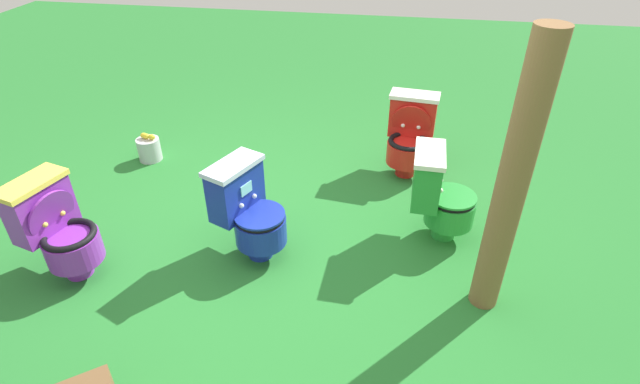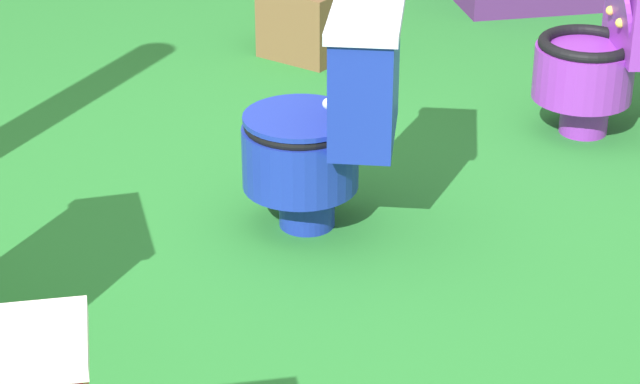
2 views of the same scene
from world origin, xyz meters
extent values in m
plane|color=#26752D|center=(0.00, 0.00, 0.00)|extent=(14.00, 14.00, 0.00)
cylinder|color=#192D9E|center=(-0.03, 0.20, 0.07)|extent=(0.24, 0.24, 0.14)
cylinder|color=#192D9E|center=(-0.05, 0.21, 0.24)|extent=(0.48, 0.48, 0.20)
torus|color=black|center=(-0.05, 0.21, 0.35)|extent=(0.46, 0.46, 0.04)
cylinder|color=silver|center=(-0.05, 0.21, 0.30)|extent=(0.31, 0.31, 0.01)
cube|color=#192D9E|center=(0.13, 0.13, 0.51)|extent=(0.33, 0.45, 0.37)
cube|color=silver|center=(0.13, 0.13, 0.71)|extent=(0.37, 0.48, 0.04)
cube|color=#8CE0E5|center=(0.04, 0.17, 0.56)|extent=(0.05, 0.10, 0.08)
cylinder|color=#192D9E|center=(-0.05, 0.21, 0.37)|extent=(0.47, 0.47, 0.02)
sphere|color=silver|center=(0.01, 0.11, 0.46)|extent=(0.04, 0.04, 0.04)
sphere|color=silver|center=(0.06, 0.24, 0.46)|extent=(0.04, 0.04, 0.04)
cylinder|color=green|center=(-1.37, -0.26, 0.07)|extent=(0.19, 0.19, 0.14)
cylinder|color=green|center=(-1.39, -0.26, 0.24)|extent=(0.38, 0.38, 0.20)
torus|color=black|center=(-1.39, -0.26, 0.35)|extent=(0.37, 0.37, 0.04)
cylinder|color=white|center=(-1.39, -0.26, 0.30)|extent=(0.25, 0.25, 0.01)
cube|color=green|center=(-1.19, -0.27, 0.51)|extent=(0.20, 0.42, 0.37)
cube|color=white|center=(-1.19, -0.27, 0.71)|extent=(0.23, 0.44, 0.04)
cube|color=#8CE0E5|center=(-1.29, -0.26, 0.56)|extent=(0.01, 0.11, 0.08)
cylinder|color=green|center=(-1.39, -0.26, 0.37)|extent=(0.37, 0.37, 0.02)
sphere|color=white|center=(-1.30, -0.33, 0.46)|extent=(0.04, 0.04, 0.04)
sphere|color=white|center=(-1.30, -0.19, 0.46)|extent=(0.04, 0.04, 0.04)
cylinder|color=red|center=(-1.06, -1.14, 0.07)|extent=(0.20, 0.20, 0.14)
cylinder|color=red|center=(-1.05, -1.12, 0.24)|extent=(0.41, 0.41, 0.20)
torus|color=black|center=(-1.05, -1.12, 0.35)|extent=(0.39, 0.39, 0.04)
cylinder|color=white|center=(-1.05, -1.12, 0.30)|extent=(0.26, 0.26, 0.01)
cube|color=red|center=(-1.08, -1.32, 0.51)|extent=(0.43, 0.23, 0.37)
cube|color=white|center=(-1.08, -1.32, 0.71)|extent=(0.45, 0.26, 0.04)
cube|color=#8CE0E5|center=(-1.06, -1.22, 0.56)|extent=(0.11, 0.02, 0.08)
cylinder|color=red|center=(-1.07, -1.22, 0.49)|extent=(0.36, 0.13, 0.35)
sphere|color=white|center=(-1.13, -1.21, 0.46)|extent=(0.04, 0.04, 0.04)
sphere|color=white|center=(-0.99, -1.22, 0.46)|extent=(0.04, 0.04, 0.04)
cylinder|color=purple|center=(1.17, 0.61, 0.07)|extent=(0.22, 0.22, 0.14)
cylinder|color=purple|center=(1.15, 0.62, 0.24)|extent=(0.45, 0.45, 0.20)
torus|color=black|center=(1.15, 0.62, 0.35)|extent=(0.43, 0.43, 0.04)
cylinder|color=#EACC4C|center=(1.15, 0.62, 0.30)|extent=(0.29, 0.29, 0.01)
cube|color=purple|center=(1.35, 0.56, 0.51)|extent=(0.29, 0.44, 0.37)
cube|color=#EACC4C|center=(1.35, 0.56, 0.71)|extent=(0.32, 0.47, 0.04)
cube|color=#8CE0E5|center=(1.25, 0.59, 0.56)|extent=(0.04, 0.11, 0.08)
cylinder|color=purple|center=(1.25, 0.59, 0.49)|extent=(0.18, 0.36, 0.35)
sphere|color=#EACC4C|center=(1.23, 0.52, 0.46)|extent=(0.04, 0.04, 0.04)
sphere|color=#EACC4C|center=(1.26, 0.66, 0.46)|extent=(0.04, 0.04, 0.04)
cylinder|color=brown|center=(-1.61, 0.39, 0.90)|extent=(0.18, 0.18, 1.80)
cylinder|color=#B7B7BF|center=(1.41, -0.99, 0.11)|extent=(0.22, 0.22, 0.22)
ellipsoid|color=yellow|center=(1.42, -1.00, 0.25)|extent=(0.07, 0.05, 0.05)
ellipsoid|color=yellow|center=(1.36, -0.99, 0.25)|extent=(0.07, 0.05, 0.05)
ellipsoid|color=yellow|center=(1.45, -1.01, 0.25)|extent=(0.07, 0.05, 0.05)
camera|label=1|loc=(-0.94, 2.85, 2.40)|focal=27.41mm
camera|label=2|loc=(-0.97, -3.11, 1.86)|focal=67.63mm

